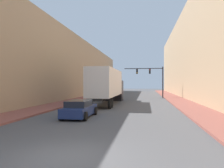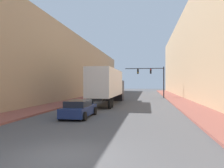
# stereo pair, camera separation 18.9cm
# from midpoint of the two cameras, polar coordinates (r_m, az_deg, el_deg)

# --- Properties ---
(ground_plane) EXTENTS (200.00, 200.00, 0.00)m
(ground_plane) POSITION_cam_midpoint_polar(r_m,az_deg,el_deg) (8.15, -12.71, -18.28)
(ground_plane) COLOR #4C4C4F
(sidewalk_right) EXTENTS (3.05, 80.00, 0.15)m
(sidewalk_right) POSITION_cam_midpoint_polar(r_m,az_deg,el_deg) (37.55, 15.85, -3.66)
(sidewalk_right) COLOR brown
(sidewalk_right) RESTS_ON ground
(sidewalk_left) EXTENTS (3.05, 80.00, 0.15)m
(sidewalk_left) POSITION_cam_midpoint_polar(r_m,az_deg,el_deg) (38.66, -6.58, -3.55)
(sidewalk_left) COLOR brown
(sidewalk_left) RESTS_ON ground
(building_right) EXTENTS (6.00, 80.00, 15.11)m
(building_right) POSITION_cam_midpoint_polar(r_m,az_deg,el_deg) (38.61, 22.60, 7.56)
(building_right) COLOR tan
(building_right) RESTS_ON ground
(building_left) EXTENTS (6.00, 80.00, 10.96)m
(building_left) POSITION_cam_midpoint_polar(r_m,az_deg,el_deg) (40.12, -12.84, 4.31)
(building_left) COLOR tan
(building_left) RESTS_ON ground
(semi_truck) EXTENTS (2.56, 13.30, 4.25)m
(semi_truck) POSITION_cam_midpoint_polar(r_m,az_deg,el_deg) (27.49, -1.30, -0.23)
(semi_truck) COLOR silver
(semi_truck) RESTS_ON ground
(sedan_car) EXTENTS (1.96, 4.29, 1.30)m
(sedan_car) POSITION_cam_midpoint_polar(r_m,az_deg,el_deg) (16.85, -8.81, -6.47)
(sedan_car) COLOR navy
(sedan_car) RESTS_ON ground
(traffic_signal_gantry) EXTENTS (6.98, 0.35, 5.57)m
(traffic_signal_gantry) POSITION_cam_midpoint_polar(r_m,az_deg,el_deg) (39.90, 10.45, 2.09)
(traffic_signal_gantry) COLOR black
(traffic_signal_gantry) RESTS_ON ground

